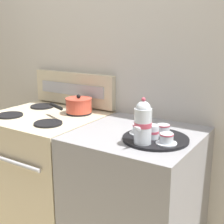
# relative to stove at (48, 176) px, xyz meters

# --- Properties ---
(wall_back) EXTENTS (6.00, 0.05, 2.20)m
(wall_back) POSITION_rel_stove_xyz_m (0.34, 0.35, 0.65)
(wall_back) COLOR beige
(wall_back) RESTS_ON ground
(stove) EXTENTS (0.72, 0.68, 0.90)m
(stove) POSITION_rel_stove_xyz_m (0.00, 0.00, 0.00)
(stove) COLOR beige
(stove) RESTS_ON ground
(control_panel) EXTENTS (0.70, 0.05, 0.24)m
(control_panel) POSITION_rel_stove_xyz_m (0.00, 0.30, 0.57)
(control_panel) COLOR beige
(control_panel) RESTS_ON stove
(side_counter) EXTENTS (0.66, 0.65, 0.89)m
(side_counter) POSITION_rel_stove_xyz_m (0.70, 0.00, -0.00)
(side_counter) COLOR #939399
(side_counter) RESTS_ON ground
(saucepan) EXTENTS (0.23, 0.28, 0.12)m
(saucepan) POSITION_rel_stove_xyz_m (0.17, 0.14, 0.51)
(saucepan) COLOR #D14C38
(saucepan) RESTS_ON stove
(serving_tray) EXTENTS (0.34, 0.34, 0.01)m
(serving_tray) POSITION_rel_stove_xyz_m (0.83, -0.05, 0.45)
(serving_tray) COLOR black
(serving_tray) RESTS_ON side_counter
(teapot) EXTENTS (0.09, 0.14, 0.23)m
(teapot) POSITION_rel_stove_xyz_m (0.81, -0.17, 0.56)
(teapot) COLOR silver
(teapot) RESTS_ON serving_tray
(teacup_left) EXTENTS (0.10, 0.10, 0.05)m
(teacup_left) POSITION_rel_stove_xyz_m (0.84, 0.02, 0.48)
(teacup_left) COLOR silver
(teacup_left) RESTS_ON serving_tray
(teacup_right) EXTENTS (0.10, 0.10, 0.05)m
(teacup_right) POSITION_rel_stove_xyz_m (0.91, -0.11, 0.48)
(teacup_right) COLOR silver
(teacup_right) RESTS_ON serving_tray
(teacup_front) EXTENTS (0.10, 0.10, 0.05)m
(teacup_front) POSITION_rel_stove_xyz_m (0.73, -0.04, 0.48)
(teacup_front) COLOR silver
(teacup_front) RESTS_ON serving_tray
(creamer_jug) EXTENTS (0.07, 0.07, 0.07)m
(creamer_jug) POSITION_rel_stove_xyz_m (0.82, -0.07, 0.49)
(creamer_jug) COLOR silver
(creamer_jug) RESTS_ON serving_tray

